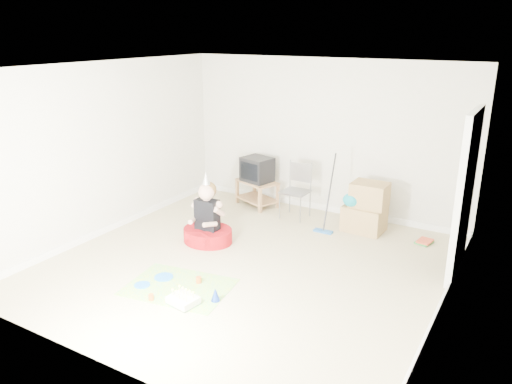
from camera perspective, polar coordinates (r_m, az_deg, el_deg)
The scene contains 16 objects.
ground at distance 6.83m, azimuth -0.99°, elevation -8.24°, with size 5.00×5.00×0.00m, color #CABB91.
doorway_recess at distance 6.76m, azimuth 22.89°, elevation -0.62°, with size 0.02×0.90×2.05m, color black.
tv_stand at distance 8.93m, azimuth 0.14°, elevation 0.13°, with size 0.85×0.70×0.46m.
crt_tv at distance 8.82m, azimuth 0.14°, elevation 2.61°, with size 0.50×0.41×0.43m, color black.
folding_chair at distance 8.31m, azimuth 4.51°, elevation 0.04°, with size 0.43×0.41×0.94m.
cardboard_boxes at distance 7.96m, azimuth 12.41°, elevation -1.80°, with size 0.64×0.50×0.79m.
floor_mop at distance 7.82m, azimuth 7.75°, elevation -2.81°, with size 0.30×0.40×1.20m.
book_pile at distance 7.85m, azimuth 18.77°, elevation -5.40°, with size 0.26×0.30×0.06m.
seated_woman at distance 7.45m, azimuth -5.56°, elevation -4.00°, with size 0.77×0.77×1.09m.
party_mat at distance 6.34m, azimuth -8.83°, elevation -10.67°, with size 1.26×0.91×0.01m, color #EE3297.
birthday_cake at distance 5.96m, azimuth -8.32°, elevation -12.18°, with size 0.37×0.31×0.15m.
blue_plate_near at distance 6.58m, azimuth -10.49°, elevation -9.53°, with size 0.24×0.24×0.01m, color blue.
blue_plate_far at distance 6.45m, azimuth -12.88°, elevation -10.31°, with size 0.20×0.20×0.01m, color blue.
orange_cup_near at distance 6.38m, azimuth -6.57°, elevation -9.95°, with size 0.07×0.07×0.08m, color #CA5516.
orange_cup_far at distance 6.10m, azimuth -11.90°, elevation -11.69°, with size 0.06×0.06×0.07m, color #CA5516.
blue_party_hat at distance 5.96m, azimuth -4.66°, elevation -11.58°, with size 0.11×0.11×0.16m, color #1A3EB6.
Camera 1 is at (3.20, -5.22, 3.03)m, focal length 35.00 mm.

